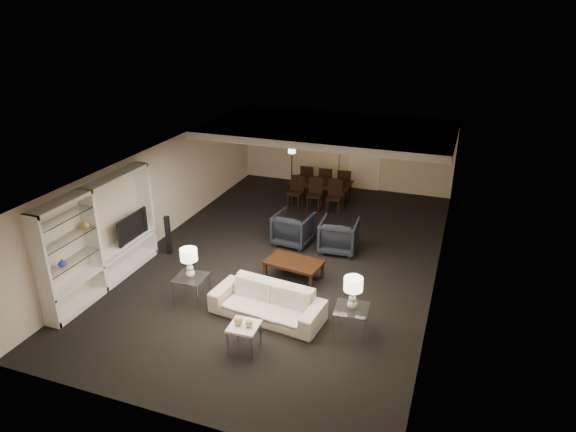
{
  "coord_description": "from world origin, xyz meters",
  "views": [
    {
      "loc": [
        3.8,
        -10.53,
        5.89
      ],
      "look_at": [
        0.0,
        0.0,
        1.1
      ],
      "focal_mm": 32.0,
      "sensor_mm": 36.0,
      "label": 1
    }
  ],
  "objects_px": {
    "table_lamp_right": "(353,293)",
    "chair_nr": "(334,197)",
    "floor_lamp": "(292,171)",
    "floor_speaker": "(168,235)",
    "armchair_left": "(294,229)",
    "side_table_right": "(351,321)",
    "sofa": "(267,302)",
    "vase_amber": "(85,224)",
    "chair_fl": "(308,179)",
    "television": "(129,226)",
    "chair_nm": "(314,195)",
    "armchair_right": "(339,236)",
    "pendant_light": "(339,146)",
    "dining_table": "(320,192)",
    "coffee_table": "(294,270)",
    "chair_fm": "(326,181)",
    "vase_blue": "(62,263)",
    "marble_table": "(244,337)",
    "chair_fr": "(345,183)",
    "side_table_left": "(192,289)",
    "table_lamp_left": "(189,263)",
    "chair_nl": "(295,192)"
  },
  "relations": [
    {
      "from": "marble_table",
      "to": "chair_nm",
      "type": "height_order",
      "value": "chair_nm"
    },
    {
      "from": "armchair_left",
      "to": "chair_fr",
      "type": "bearing_deg",
      "value": -90.83
    },
    {
      "from": "side_table_right",
      "to": "chair_nl",
      "type": "xyz_separation_m",
      "value": [
        -3.08,
        5.68,
        0.19
      ]
    },
    {
      "from": "chair_fr",
      "to": "table_lamp_left",
      "type": "bearing_deg",
      "value": 72.35
    },
    {
      "from": "television",
      "to": "chair_nm",
      "type": "height_order",
      "value": "television"
    },
    {
      "from": "floor_speaker",
      "to": "chair_fm",
      "type": "xyz_separation_m",
      "value": [
        2.55,
        5.24,
        -0.02
      ]
    },
    {
      "from": "marble_table",
      "to": "floor_lamp",
      "type": "distance_m",
      "value": 7.98
    },
    {
      "from": "side_table_left",
      "to": "vase_amber",
      "type": "xyz_separation_m",
      "value": [
        -2.09,
        -0.44,
        1.35
      ]
    },
    {
      "from": "armchair_right",
      "to": "chair_nr",
      "type": "relative_size",
      "value": 0.96
    },
    {
      "from": "armchair_right",
      "to": "dining_table",
      "type": "height_order",
      "value": "armchair_right"
    },
    {
      "from": "sofa",
      "to": "vase_amber",
      "type": "relative_size",
      "value": 14.22
    },
    {
      "from": "floor_lamp",
      "to": "floor_speaker",
      "type": "bearing_deg",
      "value": -106.98
    },
    {
      "from": "vase_amber",
      "to": "side_table_right",
      "type": "bearing_deg",
      "value": 4.59
    },
    {
      "from": "pendant_light",
      "to": "chair_nl",
      "type": "relative_size",
      "value": 0.54
    },
    {
      "from": "pendant_light",
      "to": "chair_nl",
      "type": "distance_m",
      "value": 1.91
    },
    {
      "from": "chair_nr",
      "to": "vase_blue",
      "type": "bearing_deg",
      "value": -121.46
    },
    {
      "from": "table_lamp_left",
      "to": "television",
      "type": "relative_size",
      "value": 0.61
    },
    {
      "from": "armchair_left",
      "to": "chair_fm",
      "type": "relative_size",
      "value": 0.96
    },
    {
      "from": "marble_table",
      "to": "chair_fr",
      "type": "relative_size",
      "value": 0.54
    },
    {
      "from": "armchair_right",
      "to": "vase_amber",
      "type": "relative_size",
      "value": 5.81
    },
    {
      "from": "sofa",
      "to": "chair_nm",
      "type": "xyz_separation_m",
      "value": [
        -0.78,
        5.68,
        0.15
      ]
    },
    {
      "from": "marble_table",
      "to": "chair_fm",
      "type": "relative_size",
      "value": 0.54
    },
    {
      "from": "sofa",
      "to": "table_lamp_left",
      "type": "distance_m",
      "value": 1.79
    },
    {
      "from": "floor_speaker",
      "to": "chair_fl",
      "type": "xyz_separation_m",
      "value": [
        1.95,
        5.24,
        -0.02
      ]
    },
    {
      "from": "television",
      "to": "chair_fr",
      "type": "bearing_deg",
      "value": -30.27
    },
    {
      "from": "armchair_left",
      "to": "side_table_right",
      "type": "xyz_separation_m",
      "value": [
        2.3,
        -3.3,
        -0.13
      ]
    },
    {
      "from": "chair_fr",
      "to": "vase_amber",
      "type": "bearing_deg",
      "value": 58.71
    },
    {
      "from": "pendant_light",
      "to": "chair_fm",
      "type": "bearing_deg",
      "value": 122.53
    },
    {
      "from": "side_table_right",
      "to": "floor_lamp",
      "type": "height_order",
      "value": "floor_lamp"
    },
    {
      "from": "pendant_light",
      "to": "armchair_right",
      "type": "distance_m",
      "value": 3.22
    },
    {
      "from": "floor_speaker",
      "to": "chair_fm",
      "type": "distance_m",
      "value": 5.83
    },
    {
      "from": "vase_blue",
      "to": "chair_fm",
      "type": "xyz_separation_m",
      "value": [
        3.01,
        8.19,
        -0.67
      ]
    },
    {
      "from": "television",
      "to": "chair_nm",
      "type": "bearing_deg",
      "value": -31.65
    },
    {
      "from": "pendant_light",
      "to": "dining_table",
      "type": "height_order",
      "value": "pendant_light"
    },
    {
      "from": "table_lamp_right",
      "to": "chair_nr",
      "type": "relative_size",
      "value": 0.67
    },
    {
      "from": "chair_nr",
      "to": "chair_fm",
      "type": "height_order",
      "value": "same"
    },
    {
      "from": "chair_nr",
      "to": "side_table_right",
      "type": "bearing_deg",
      "value": -75.53
    },
    {
      "from": "floor_speaker",
      "to": "marble_table",
      "type": "bearing_deg",
      "value": -48.51
    },
    {
      "from": "sofa",
      "to": "table_lamp_right",
      "type": "height_order",
      "value": "table_lamp_right"
    },
    {
      "from": "chair_nr",
      "to": "sofa",
      "type": "bearing_deg",
      "value": -92.03
    },
    {
      "from": "pendant_light",
      "to": "armchair_left",
      "type": "distance_m",
      "value": 3.15
    },
    {
      "from": "table_lamp_right",
      "to": "side_table_right",
      "type": "bearing_deg",
      "value": 0.0
    },
    {
      "from": "armchair_right",
      "to": "chair_nl",
      "type": "relative_size",
      "value": 0.96
    },
    {
      "from": "chair_fl",
      "to": "floor_speaker",
      "type": "bearing_deg",
      "value": 68.18
    },
    {
      "from": "sofa",
      "to": "chair_nr",
      "type": "distance_m",
      "value": 5.68
    },
    {
      "from": "side_table_right",
      "to": "television",
      "type": "relative_size",
      "value": 0.59
    },
    {
      "from": "dining_table",
      "to": "chair_fl",
      "type": "height_order",
      "value": "chair_fl"
    },
    {
      "from": "coffee_table",
      "to": "television",
      "type": "xyz_separation_m",
      "value": [
        -3.76,
        -0.75,
        0.83
      ]
    },
    {
      "from": "side_table_right",
      "to": "floor_lamp",
      "type": "bearing_deg",
      "value": 117.98
    },
    {
      "from": "armchair_right",
      "to": "side_table_left",
      "type": "bearing_deg",
      "value": 52.12
    }
  ]
}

